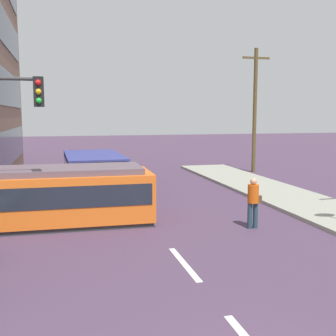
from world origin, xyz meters
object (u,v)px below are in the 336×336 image
(streetcar_tram, at_px, (54,195))
(city_bus, at_px, (94,171))
(pedestrian_crossing, at_px, (253,200))
(utility_pole_mid, at_px, (255,108))

(streetcar_tram, bearing_deg, city_bus, 71.06)
(city_bus, height_order, pedestrian_crossing, city_bus)
(city_bus, bearing_deg, streetcar_tram, -108.94)
(city_bus, bearing_deg, utility_pole_mid, 24.72)
(city_bus, xyz_separation_m, pedestrian_crossing, (4.57, -7.29, -0.12))
(city_bus, bearing_deg, pedestrian_crossing, -57.94)
(pedestrian_crossing, bearing_deg, utility_pole_mid, 63.73)
(pedestrian_crossing, height_order, utility_pole_mid, utility_pole_mid)
(streetcar_tram, height_order, city_bus, streetcar_tram)
(streetcar_tram, distance_m, pedestrian_crossing, 6.69)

